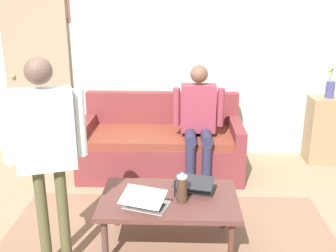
{
  "coord_description": "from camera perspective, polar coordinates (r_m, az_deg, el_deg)",
  "views": [
    {
      "loc": [
        -0.14,
        2.72,
        1.93
      ],
      "look_at": [
        -0.02,
        -0.78,
        0.8
      ],
      "focal_mm": 41.73,
      "sensor_mm": 36.0,
      "label": 1
    }
  ],
  "objects": [
    {
      "name": "area_rug",
      "position": [
        3.31,
        0.08,
        -17.72
      ],
      "size": [
        2.83,
        1.87,
        0.01
      ],
      "primitive_type": "cube",
      "color": "#8D664F",
      "rests_on": "ground_plane"
    },
    {
      "name": "person_seated",
      "position": [
        4.21,
        4.46,
        1.24
      ],
      "size": [
        0.55,
        0.51,
        1.28
      ],
      "color": "#2D2A47",
      "rests_on": "ground_plane"
    },
    {
      "name": "back_wall",
      "position": [
        4.96,
        0.3,
        11.16
      ],
      "size": [
        7.04,
        0.11,
        2.7
      ],
      "color": "silver",
      "rests_on": "ground_plane"
    },
    {
      "name": "side_shelf",
      "position": [
        5.18,
        21.93,
        -0.54
      ],
      "size": [
        0.42,
        0.32,
        0.82
      ],
      "color": "#9D7D58",
      "rests_on": "ground_plane"
    },
    {
      "name": "laptop_center",
      "position": [
        3.26,
        3.94,
        -8.78
      ],
      "size": [
        0.37,
        0.34,
        0.13
      ],
      "color": "#28282D",
      "rests_on": "coffee_table"
    },
    {
      "name": "person_standing",
      "position": [
        2.82,
        -17.48,
        -1.92
      ],
      "size": [
        0.56,
        0.3,
        1.59
      ],
      "color": "brown",
      "rests_on": "ground_plane"
    },
    {
      "name": "laptop_left",
      "position": [
        3.02,
        -3.3,
        -11.04
      ],
      "size": [
        0.4,
        0.37,
        0.15
      ],
      "color": "silver",
      "rests_on": "coffee_table"
    },
    {
      "name": "french_press",
      "position": [
        3.06,
        2.04,
        -9.14
      ],
      "size": [
        0.1,
        0.08,
        0.25
      ],
      "color": "#4C3323",
      "rests_on": "coffee_table"
    },
    {
      "name": "flower_vase",
      "position": [
        5.04,
        22.63,
        5.3
      ],
      "size": [
        0.1,
        0.11,
        0.4
      ],
      "color": "#444481",
      "rests_on": "side_shelf"
    },
    {
      "name": "couch",
      "position": [
        4.57,
        -1.03,
        -2.95
      ],
      "size": [
        1.83,
        0.86,
        0.88
      ],
      "color": "brown",
      "rests_on": "ground_plane"
    },
    {
      "name": "ground_plane",
      "position": [
        3.34,
        -0.88,
        -17.44
      ],
      "size": [
        7.68,
        7.68,
        0.0
      ],
      "primitive_type": "plane",
      "color": "#978062"
    },
    {
      "name": "coffee_table",
      "position": [
        3.19,
        0.15,
        -11.08
      ],
      "size": [
        1.1,
        0.69,
        0.43
      ],
      "color": "brown",
      "rests_on": "ground_plane"
    },
    {
      "name": "interior_door",
      "position": [
        5.24,
        -18.4,
        7.01
      ],
      "size": [
        0.82,
        0.09,
        2.05
      ],
      "color": "tan",
      "rests_on": "ground_plane"
    }
  ]
}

